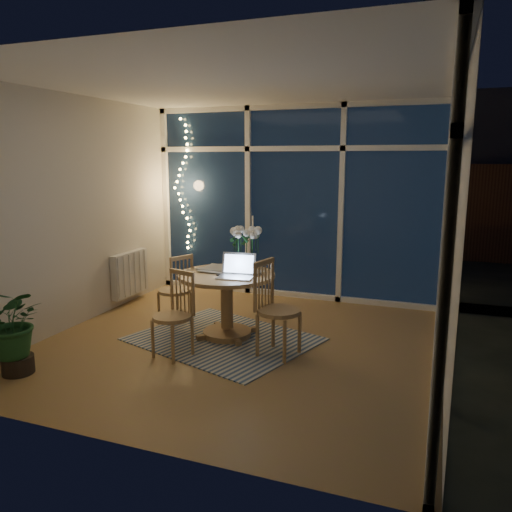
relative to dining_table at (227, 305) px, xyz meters
name	(u,v)px	position (x,y,z in m)	size (l,w,h in m)	color
floor	(239,344)	(0.21, -0.16, -0.35)	(4.00, 4.00, 0.00)	olive
ceiling	(237,83)	(0.21, -0.16, 2.25)	(4.00, 4.00, 0.00)	silver
wall_back	(295,203)	(0.21, 1.84, 0.95)	(4.00, 0.04, 2.60)	beige
wall_front	(116,256)	(0.21, -2.16, 0.95)	(4.00, 0.04, 2.60)	beige
wall_left	(75,212)	(-1.79, -0.16, 0.95)	(0.04, 4.00, 2.60)	beige
wall_right	(454,230)	(2.21, -0.16, 0.95)	(0.04, 4.00, 2.60)	beige
window_wall_back	(294,204)	(0.21, 1.80, 0.95)	(4.00, 0.10, 2.60)	white
window_wall_right	(449,230)	(2.17, -0.16, 0.95)	(0.10, 4.00, 2.60)	white
radiator	(130,273)	(-1.73, 0.74, 0.05)	(0.10, 0.70, 0.58)	silver
fairy_lights	(183,185)	(-1.44, 1.72, 1.17)	(0.24, 0.10, 1.85)	#EFC75F
garden_patio	(362,262)	(0.71, 4.84, -0.41)	(12.00, 6.00, 0.10)	black
garden_fence	(343,209)	(0.21, 5.34, 0.55)	(11.00, 0.08, 1.80)	#361E13
neighbour_roof	(379,146)	(0.51, 8.34, 1.85)	(7.00, 3.00, 2.20)	#373942
garden_shrubs	(272,245)	(-0.59, 3.24, 0.10)	(0.90, 0.90, 0.90)	black
rug	(223,339)	(0.00, -0.10, -0.35)	(1.77, 1.42, 0.01)	beige
dining_table	(227,305)	(0.00, 0.00, 0.00)	(1.03, 1.03, 0.70)	#A77B4B
chair_left	(174,289)	(-0.73, 0.16, 0.07)	(0.39, 0.39, 0.85)	#A77B4B
chair_right	(279,309)	(0.68, -0.30, 0.13)	(0.44, 0.44, 0.95)	#A77B4B
chair_front	(172,315)	(-0.27, -0.70, 0.07)	(0.39, 0.39, 0.85)	#A77B4B
laptop	(235,265)	(0.17, -0.15, 0.48)	(0.36, 0.30, 0.26)	silver
flower_vase	(247,262)	(0.17, 0.16, 0.46)	(0.20, 0.20, 0.21)	silver
bowl	(256,273)	(0.31, 0.06, 0.37)	(0.15, 0.15, 0.04)	silver
newspapers	(220,269)	(-0.13, 0.12, 0.36)	(0.42, 0.32, 0.02)	beige
phone	(221,275)	(-0.01, -0.12, 0.36)	(0.10, 0.05, 0.01)	black
potted_plant	(15,333)	(-1.38, -1.52, 0.03)	(0.54, 0.47, 0.76)	#1B4B24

